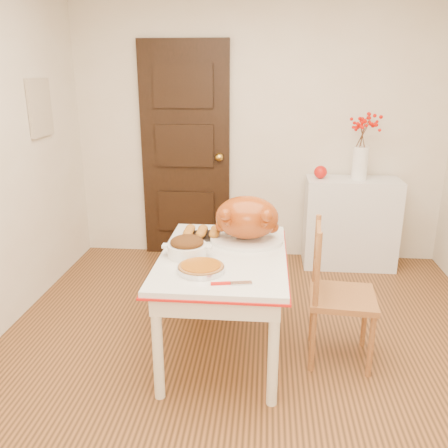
# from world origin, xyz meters

# --- Properties ---
(floor) EXTENTS (3.50, 4.00, 0.00)m
(floor) POSITION_xyz_m (0.00, 0.00, 0.00)
(floor) COLOR #3F2915
(floor) RESTS_ON ground
(wall_back) EXTENTS (3.50, 0.00, 2.50)m
(wall_back) POSITION_xyz_m (0.00, 2.00, 1.25)
(wall_back) COLOR silver
(wall_back) RESTS_ON ground
(door_back) EXTENTS (0.85, 0.06, 2.06)m
(door_back) POSITION_xyz_m (-0.70, 1.97, 1.03)
(door_back) COLOR black
(door_back) RESTS_ON ground
(photo_board) EXTENTS (0.03, 0.35, 0.45)m
(photo_board) POSITION_xyz_m (-1.73, 1.20, 1.50)
(photo_board) COLOR beige
(photo_board) RESTS_ON ground
(sideboard) EXTENTS (0.84, 0.37, 0.84)m
(sideboard) POSITION_xyz_m (0.88, 1.78, 0.42)
(sideboard) COLOR silver
(sideboard) RESTS_ON floor
(kitchen_table) EXTENTS (0.80, 1.16, 0.69)m
(kitchen_table) POSITION_xyz_m (-0.17, 0.22, 0.35)
(kitchen_table) COLOR silver
(kitchen_table) RESTS_ON floor
(chair_oak) EXTENTS (0.43, 0.43, 0.91)m
(chair_oak) POSITION_xyz_m (0.58, 0.21, 0.45)
(chair_oak) COLOR #966132
(chair_oak) RESTS_ON floor
(berry_vase) EXTENTS (0.32, 0.32, 0.61)m
(berry_vase) POSITION_xyz_m (0.92, 1.78, 1.15)
(berry_vase) COLOR white
(berry_vase) RESTS_ON sideboard
(apple) EXTENTS (0.12, 0.12, 0.12)m
(apple) POSITION_xyz_m (0.57, 1.78, 0.90)
(apple) COLOR red
(apple) RESTS_ON sideboard
(turkey_platter) EXTENTS (0.58, 0.52, 0.31)m
(turkey_platter) POSITION_xyz_m (-0.04, 0.45, 0.85)
(turkey_platter) COLOR #A24113
(turkey_platter) RESTS_ON kitchen_table
(pumpkin_pie) EXTENTS (0.34, 0.34, 0.06)m
(pumpkin_pie) POSITION_xyz_m (-0.27, -0.06, 0.72)
(pumpkin_pie) COLOR #994D0C
(pumpkin_pie) RESTS_ON kitchen_table
(stuffing_dish) EXTENTS (0.37, 0.32, 0.12)m
(stuffing_dish) POSITION_xyz_m (-0.39, 0.17, 0.75)
(stuffing_dish) COLOR #4C2A0D
(stuffing_dish) RESTS_ON kitchen_table
(rolls_tray) EXTENTS (0.29, 0.24, 0.07)m
(rolls_tray) POSITION_xyz_m (-0.35, 0.52, 0.73)
(rolls_tray) COLOR #B97125
(rolls_tray) RESTS_ON kitchen_table
(pie_server) EXTENTS (0.23, 0.11, 0.01)m
(pie_server) POSITION_xyz_m (-0.09, -0.21, 0.70)
(pie_server) COLOR silver
(pie_server) RESTS_ON kitchen_table
(carving_knife) EXTENTS (0.23, 0.21, 0.01)m
(carving_knife) POSITION_xyz_m (-0.29, 0.01, 0.70)
(carving_knife) COLOR silver
(carving_knife) RESTS_ON kitchen_table
(drinking_glass) EXTENTS (0.07, 0.07, 0.10)m
(drinking_glass) POSITION_xyz_m (-0.16, 0.65, 0.74)
(drinking_glass) COLOR white
(drinking_glass) RESTS_ON kitchen_table
(shaker_pair) EXTENTS (0.11, 0.06, 0.10)m
(shaker_pair) POSITION_xyz_m (0.08, 0.63, 0.74)
(shaker_pair) COLOR white
(shaker_pair) RESTS_ON kitchen_table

